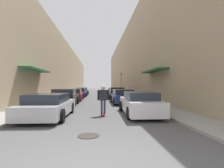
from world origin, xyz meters
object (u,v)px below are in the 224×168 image
at_px(parked_car_right_0, 139,103).
at_px(parked_car_right_3, 114,92).
at_px(parked_car_left_0, 49,106).
at_px(parked_car_left_3, 80,93).
at_px(manhole_cover, 89,136).
at_px(parked_car_left_4, 83,91).
at_px(parked_car_right_1, 123,97).
at_px(parked_car_right_2, 117,93).
at_px(skateboarder, 103,97).
at_px(traffic_light, 121,81).
at_px(parked_car_left_1, 65,98).
at_px(parked_car_left_2, 73,95).

distance_m(parked_car_right_0, parked_car_right_3, 17.27).
xyz_separation_m(parked_car_left_0, parked_car_left_3, (-0.12, 16.40, 0.01)).
xyz_separation_m(parked_car_right_0, manhole_cover, (-2.60, -3.92, -0.61)).
distance_m(parked_car_left_4, parked_car_right_1, 15.53).
height_order(parked_car_left_0, manhole_cover, parked_car_left_0).
bearing_deg(manhole_cover, parked_car_right_0, 56.39).
xyz_separation_m(parked_car_right_2, skateboarder, (-2.00, -11.76, 0.33)).
bearing_deg(manhole_cover, skateboarder, 81.31).
distance_m(parked_car_left_4, traffic_light, 7.74).
height_order(parked_car_right_0, manhole_cover, parked_car_right_0).
xyz_separation_m(parked_car_left_1, parked_car_right_2, (4.94, 6.85, 0.02)).
bearing_deg(parked_car_left_4, parked_car_left_1, -90.10).
xyz_separation_m(parked_car_left_1, parked_car_left_2, (-0.01, 5.12, -0.02)).
height_order(parked_car_left_3, manhole_cover, parked_car_left_3).
xyz_separation_m(parked_car_right_3, traffic_light, (1.98, 6.22, 1.92)).
bearing_deg(parked_car_right_3, parked_car_left_1, -112.28).
height_order(skateboarder, traffic_light, traffic_light).
height_order(parked_car_left_4, parked_car_right_2, parked_car_right_2).
bearing_deg(parked_car_right_0, parked_car_right_3, 89.49).
xyz_separation_m(parked_car_left_0, skateboarder, (2.75, 0.38, 0.41)).
xyz_separation_m(parked_car_left_0, parked_car_left_4, (-0.15, 21.48, 0.05)).
distance_m(parked_car_left_0, parked_car_right_3, 18.45).
bearing_deg(skateboarder, parked_car_right_3, 82.86).
bearing_deg(parked_car_left_1, parked_car_left_4, 89.90).
relative_size(parked_car_left_2, manhole_cover, 6.80).
bearing_deg(traffic_light, parked_car_right_1, -97.24).
relative_size(parked_car_left_3, parked_car_left_4, 0.94).
relative_size(parked_car_left_1, skateboarder, 2.51).
bearing_deg(parked_car_right_1, parked_car_right_3, 88.89).
height_order(parked_car_right_1, parked_car_right_3, parked_car_right_1).
height_order(parked_car_right_1, skateboarder, skateboarder).
distance_m(parked_car_right_2, skateboarder, 11.93).
relative_size(parked_car_left_0, skateboarder, 2.80).
bearing_deg(parked_car_left_0, skateboarder, 7.91).
relative_size(parked_car_left_0, traffic_light, 1.14).
xyz_separation_m(parked_car_left_2, parked_car_right_2, (4.95, 1.73, 0.04)).
relative_size(parked_car_right_0, parked_car_right_2, 1.17).
xyz_separation_m(parked_car_left_4, parked_car_right_3, (5.09, -3.71, -0.00)).
height_order(parked_car_left_2, traffic_light, traffic_light).
bearing_deg(parked_car_right_1, parked_car_left_1, -163.51).
relative_size(parked_car_left_3, traffic_light, 1.02).
relative_size(parked_car_right_2, traffic_light, 1.00).
bearing_deg(parked_car_right_3, parked_car_right_2, -91.79).
height_order(parked_car_right_2, manhole_cover, parked_car_right_2).
xyz_separation_m(parked_car_left_0, parked_car_right_1, (4.72, 6.74, 0.03)).
xyz_separation_m(parked_car_right_3, manhole_cover, (-2.76, -21.19, -0.62)).
height_order(parked_car_left_3, parked_car_right_1, parked_car_right_1).
bearing_deg(parked_car_right_1, skateboarder, -107.17).
bearing_deg(parked_car_left_4, traffic_light, 19.59).
xyz_separation_m(parked_car_left_1, parked_car_right_3, (5.12, 12.49, -0.02)).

